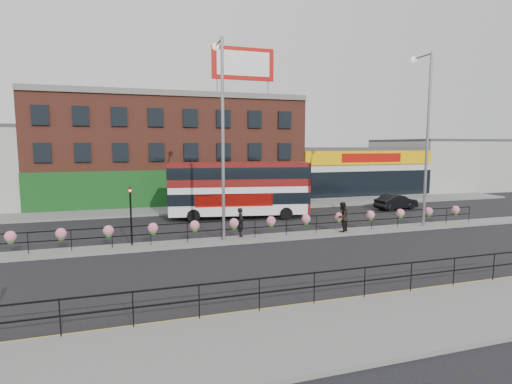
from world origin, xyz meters
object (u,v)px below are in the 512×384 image
object	(u,v)px
pedestrian_a	(241,222)
lamp_column_west	(222,122)
double_decker_bus	(240,184)
pedestrian_b	(342,217)
lamp_column_east	(425,125)
car	(396,202)

from	to	relation	value
pedestrian_a	lamp_column_west	world-z (taller)	lamp_column_west
double_decker_bus	lamp_column_west	world-z (taller)	lamp_column_west
double_decker_bus	pedestrian_b	bearing A→B (deg)	-56.86
pedestrian_b	lamp_column_west	distance (m)	9.59
double_decker_bus	lamp_column_west	xyz separation A→B (m)	(-2.88, -6.84, 4.27)
pedestrian_a	lamp_column_west	size ratio (longest dim) A/B	0.15
double_decker_bus	lamp_column_east	size ratio (longest dim) A/B	0.95
car	lamp_column_east	bearing A→B (deg)	145.30
double_decker_bus	lamp_column_east	world-z (taller)	lamp_column_east
pedestrian_b	lamp_column_west	world-z (taller)	lamp_column_west
double_decker_bus	lamp_column_west	size ratio (longest dim) A/B	0.96
double_decker_bus	car	xyz separation A→B (m)	(14.18, -0.05, -1.98)
car	pedestrian_a	size ratio (longest dim) A/B	2.40
pedestrian_b	lamp_column_east	xyz separation A→B (m)	(6.18, 0.23, 5.86)
car	lamp_column_west	bearing A→B (deg)	102.03
pedestrian_b	pedestrian_a	bearing A→B (deg)	-44.08
car	pedestrian_a	xyz separation A→B (m)	(-15.90, -6.61, 0.36)
lamp_column_west	lamp_column_east	distance (m)	13.81
car	pedestrian_b	distance (m)	11.89
double_decker_bus	lamp_column_east	xyz separation A→B (m)	(10.92, -7.03, 4.32)
pedestrian_a	lamp_column_east	world-z (taller)	lamp_column_east
pedestrian_b	lamp_column_west	xyz separation A→B (m)	(-7.62, 0.41, 5.81)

